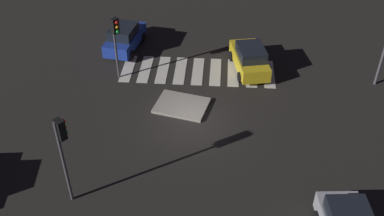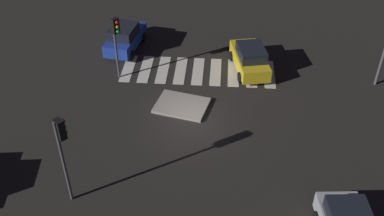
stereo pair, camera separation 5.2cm
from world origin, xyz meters
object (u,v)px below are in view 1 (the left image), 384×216
(traffic_island, at_px, (182,105))
(car_blue, at_px, (125,38))
(traffic_light_east, at_px, (115,34))
(car_yellow, at_px, (250,58))
(traffic_light_north, at_px, (62,141))

(traffic_island, xyz_separation_m, car_blue, (4.53, -6.36, 0.79))
(car_blue, distance_m, traffic_light_east, 4.33)
(traffic_island, relative_size, car_yellow, 0.77)
(traffic_light_east, relative_size, traffic_light_north, 0.91)
(traffic_light_east, bearing_deg, traffic_light_north, -51.13)
(car_yellow, xyz_separation_m, traffic_light_east, (8.20, 1.51, 2.29))
(traffic_island, distance_m, car_blue, 7.85)
(car_yellow, bearing_deg, traffic_island, 124.23)
(traffic_light_north, bearing_deg, traffic_light_east, 39.56)
(traffic_island, relative_size, traffic_light_north, 0.74)
(traffic_light_east, bearing_deg, car_blue, 135.42)
(traffic_island, height_order, car_yellow, car_yellow)
(traffic_light_north, bearing_deg, car_blue, 41.32)
(car_yellow, distance_m, traffic_light_north, 14.47)
(car_yellow, bearing_deg, traffic_light_east, 88.31)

